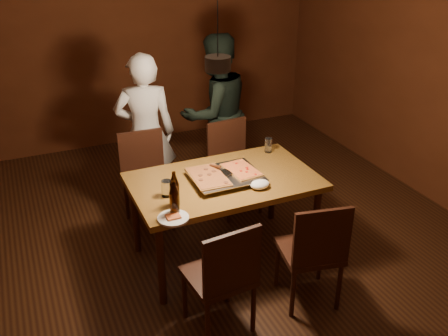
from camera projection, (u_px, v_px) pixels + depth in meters
name	position (u px, v px, depth m)	size (l,w,h in m)	color
room_shell	(218.00, 112.00, 3.56)	(6.00, 6.00, 6.00)	#3C2110
dining_table	(224.00, 187.00, 4.07)	(1.50, 0.90, 0.75)	olive
chair_far_left	(145.00, 171.00, 4.65)	(0.44, 0.44, 0.49)	#38190F
chair_far_right	(232.00, 158.00, 4.90)	(0.45, 0.45, 0.49)	#38190F
chair_near_left	(224.00, 270.00, 3.32)	(0.46, 0.46, 0.49)	#38190F
chair_near_right	(315.00, 246.00, 3.58)	(0.49, 0.49, 0.49)	#38190F
pizza_tray	(226.00, 177.00, 4.02)	(0.55, 0.45, 0.05)	silver
pizza_meat	(208.00, 176.00, 3.95)	(0.26, 0.41, 0.02)	maroon
pizza_cheese	(241.00, 170.00, 4.06)	(0.22, 0.34, 0.02)	gold
spatula	(226.00, 173.00, 4.00)	(0.09, 0.24, 0.04)	silver
beer_bottle_a	(174.00, 197.00, 3.50)	(0.07, 0.07, 0.27)	black
beer_bottle_b	(174.00, 189.00, 3.61)	(0.07, 0.07, 0.27)	black
water_glass_left	(167.00, 188.00, 3.77)	(0.08, 0.08, 0.13)	silver
water_glass_right	(268.00, 145.00, 4.48)	(0.06, 0.06, 0.13)	silver
plate_slice	(173.00, 218.00, 3.49)	(0.22, 0.22, 0.03)	white
napkin	(260.00, 184.00, 3.89)	(0.16, 0.12, 0.07)	white
diner_white	(146.00, 133.00, 4.82)	(0.57, 0.38, 1.57)	silver
diner_dark	(216.00, 113.00, 5.19)	(0.80, 0.62, 1.65)	black
pendant_lamp	(218.00, 62.00, 3.40)	(0.18, 0.18, 1.10)	black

